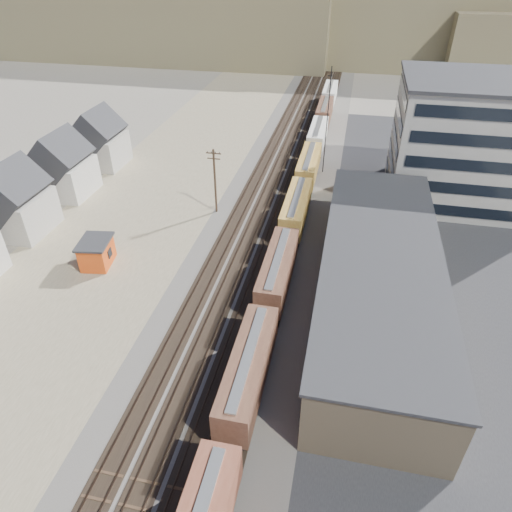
% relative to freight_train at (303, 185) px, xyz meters
% --- Properties ---
extents(ground, '(300.00, 300.00, 0.00)m').
position_rel_freight_train_xyz_m(ground, '(-3.80, -48.14, -2.79)').
color(ground, '#6B6356').
rests_on(ground, ground).
extents(ballast_bed, '(18.00, 200.00, 0.06)m').
position_rel_freight_train_xyz_m(ballast_bed, '(-3.80, 1.86, -2.76)').
color(ballast_bed, '#4C4742').
rests_on(ballast_bed, ground).
extents(dirt_yard, '(24.00, 180.00, 0.03)m').
position_rel_freight_train_xyz_m(dirt_yard, '(-23.80, -8.14, -2.78)').
color(dirt_yard, '#776B52').
rests_on(dirt_yard, ground).
extents(asphalt_lot, '(26.00, 120.00, 0.04)m').
position_rel_freight_train_xyz_m(asphalt_lot, '(18.20, -13.14, -2.77)').
color(asphalt_lot, '#232326').
rests_on(asphalt_lot, ground).
extents(rail_tracks, '(11.40, 200.00, 0.24)m').
position_rel_freight_train_xyz_m(rail_tracks, '(-4.35, 1.86, -2.68)').
color(rail_tracks, black).
rests_on(rail_tracks, ground).
extents(freight_train, '(3.00, 119.74, 4.46)m').
position_rel_freight_train_xyz_m(freight_train, '(0.00, 0.00, 0.00)').
color(freight_train, black).
rests_on(freight_train, ground).
extents(warehouse, '(12.40, 40.40, 7.25)m').
position_rel_freight_train_xyz_m(warehouse, '(11.18, -23.14, 0.86)').
color(warehouse, tan).
rests_on(warehouse, ground).
extents(office_tower, '(22.60, 18.60, 18.45)m').
position_rel_freight_train_xyz_m(office_tower, '(24.15, 6.82, 6.47)').
color(office_tower, '#9E998E').
rests_on(office_tower, ground).
extents(utility_pole_north, '(2.20, 0.32, 10.00)m').
position_rel_freight_train_xyz_m(utility_pole_north, '(-12.30, -6.14, 2.50)').
color(utility_pole_north, '#382619').
rests_on(utility_pole_north, ground).
extents(radio_mast, '(1.20, 0.16, 18.00)m').
position_rel_freight_train_xyz_m(radio_mast, '(2.20, 11.86, 6.33)').
color(radio_mast, black).
rests_on(radio_mast, ground).
extents(hills_north, '(265.00, 80.00, 32.00)m').
position_rel_freight_train_xyz_m(hills_north, '(-3.63, 119.78, 11.31)').
color(hills_north, brown).
rests_on(hills_north, ground).
extents(maintenance_shed, '(4.38, 5.29, 3.51)m').
position_rel_freight_train_xyz_m(maintenance_shed, '(-23.17, -22.54, -1.00)').
color(maintenance_shed, '#D64914').
rests_on(maintenance_shed, ground).
extents(parked_car_white, '(1.90, 4.73, 1.53)m').
position_rel_freight_train_xyz_m(parked_car_white, '(14.40, -39.26, -2.03)').
color(parked_car_white, white).
rests_on(parked_car_white, ground).
extents(parked_car_blue, '(6.22, 5.82, 1.62)m').
position_rel_freight_train_xyz_m(parked_car_blue, '(20.95, 1.58, -1.98)').
color(parked_car_blue, navy).
rests_on(parked_car_blue, ground).
extents(parked_car_far, '(1.74, 4.19, 1.42)m').
position_rel_freight_train_xyz_m(parked_car_far, '(24.88, 3.31, -2.08)').
color(parked_car_far, silver).
rests_on(parked_car_far, ground).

